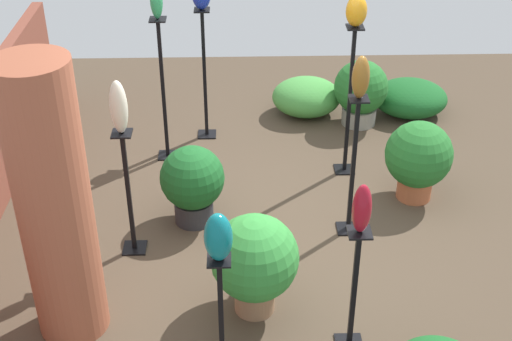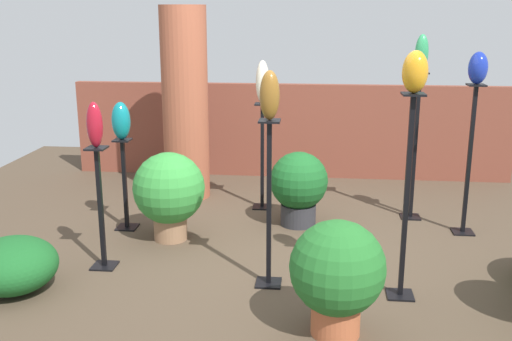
% 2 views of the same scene
% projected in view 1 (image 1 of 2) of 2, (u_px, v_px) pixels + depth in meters
% --- Properties ---
extents(ground_plane, '(8.00, 8.00, 0.00)m').
position_uv_depth(ground_plane, '(280.00, 230.00, 6.43)').
color(ground_plane, '#4C3D2D').
extents(brick_pillar, '(0.52, 0.52, 2.16)m').
position_uv_depth(brick_pillar, '(54.00, 207.00, 4.86)').
color(brick_pillar, '#9E5138').
rests_on(brick_pillar, ground).
extents(pedestal_cobalt, '(0.20, 0.20, 1.45)m').
position_uv_depth(pedestal_cobalt, '(205.00, 80.00, 7.58)').
color(pedestal_cobalt, black).
rests_on(pedestal_cobalt, ground).
extents(pedestal_bronze, '(0.20, 0.20, 1.32)m').
position_uv_depth(pedestal_bronze, '(353.00, 172.00, 6.13)').
color(pedestal_bronze, black).
rests_on(pedestal_bronze, ground).
extents(pedestal_ivory, '(0.20, 0.20, 1.16)m').
position_uv_depth(pedestal_ivory, '(129.00, 199.00, 5.93)').
color(pedestal_ivory, black).
rests_on(pedestal_ivory, ground).
extents(pedestal_amber, '(0.20, 0.20, 1.54)m').
position_uv_depth(pedestal_amber, '(349.00, 108.00, 6.93)').
color(pedestal_amber, black).
rests_on(pedestal_amber, ground).
extents(pedestal_ruby, '(0.20, 0.20, 1.04)m').
position_uv_depth(pedestal_ruby, '(353.00, 296.00, 5.00)').
color(pedestal_ruby, black).
rests_on(pedestal_ruby, ground).
extents(pedestal_teal, '(0.20, 0.20, 0.90)m').
position_uv_depth(pedestal_teal, '(221.00, 315.00, 4.93)').
color(pedestal_teal, black).
rests_on(pedestal_teal, ground).
extents(pedestal_jade, '(0.20, 0.20, 1.51)m').
position_uv_depth(pedestal_jade, '(164.00, 96.00, 7.18)').
color(pedestal_jade, black).
rests_on(pedestal_jade, ground).
extents(art_vase_bronze, '(0.15, 0.14, 0.36)m').
position_uv_depth(art_vase_bronze, '(361.00, 77.00, 5.66)').
color(art_vase_bronze, brown).
rests_on(art_vase_bronze, pedestal_bronze).
extents(art_vase_ivory, '(0.14, 0.14, 0.45)m').
position_uv_depth(art_vase_ivory, '(119.00, 107.00, 5.48)').
color(art_vase_ivory, beige).
rests_on(art_vase_ivory, pedestal_ivory).
extents(art_vase_amber, '(0.18, 0.19, 0.29)m').
position_uv_depth(art_vase_amber, '(356.00, 11.00, 6.41)').
color(art_vase_amber, orange).
rests_on(art_vase_amber, pedestal_amber).
extents(art_vase_ruby, '(0.13, 0.13, 0.37)m').
position_uv_depth(art_vase_ruby, '(362.00, 209.00, 4.60)').
color(art_vase_ruby, maroon).
rests_on(art_vase_ruby, pedestal_ruby).
extents(art_vase_teal, '(0.18, 0.19, 0.36)m').
position_uv_depth(art_vase_teal, '(218.00, 237.00, 4.57)').
color(art_vase_teal, '#0F727A').
rests_on(art_vase_teal, pedestal_teal).
extents(art_vase_jade, '(0.13, 0.12, 0.37)m').
position_uv_depth(art_vase_jade, '(156.00, 0.00, 6.65)').
color(art_vase_jade, '#2D9356').
rests_on(art_vase_jade, pedestal_jade).
extents(potted_plant_front_right, '(0.61, 0.61, 0.75)m').
position_uv_depth(potted_plant_front_right, '(361.00, 90.00, 7.96)').
color(potted_plant_front_right, gray).
rests_on(potted_plant_front_right, ground).
extents(potted_plant_walkway_edge, '(0.67, 0.67, 0.84)m').
position_uv_depth(potted_plant_walkway_edge, '(255.00, 260.00, 5.32)').
color(potted_plant_walkway_edge, '#936B4C').
rests_on(potted_plant_walkway_edge, ground).
extents(potted_plant_mid_left, '(0.58, 0.58, 0.75)m').
position_uv_depth(potted_plant_mid_left, '(192.00, 182.00, 6.35)').
color(potted_plant_mid_left, '#2D2D33').
rests_on(potted_plant_mid_left, ground).
extents(potted_plant_near_pillar, '(0.64, 0.64, 0.79)m').
position_uv_depth(potted_plant_near_pillar, '(418.00, 157.00, 6.66)').
color(potted_plant_near_pillar, '#B25B38').
rests_on(potted_plant_near_pillar, ground).
extents(foliage_bed_east, '(0.69, 0.80, 0.43)m').
position_uv_depth(foliage_bed_east, '(306.00, 97.00, 8.26)').
color(foliage_bed_east, '#479942').
rests_on(foliage_bed_east, ground).
extents(foliage_bed_center, '(0.78, 0.86, 0.39)m').
position_uv_depth(foliage_bed_center, '(410.00, 98.00, 8.28)').
color(foliage_bed_center, '#195923').
rests_on(foliage_bed_center, ground).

